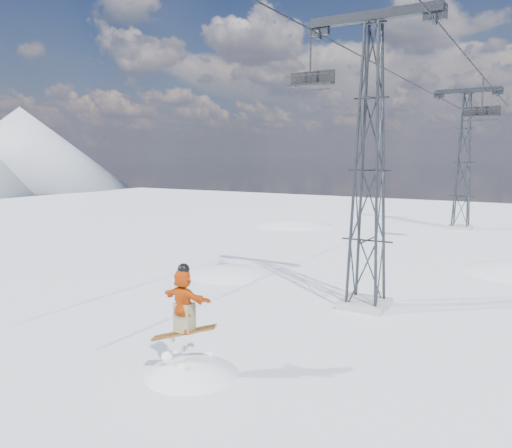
% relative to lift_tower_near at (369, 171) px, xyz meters
% --- Properties ---
extents(ground, '(120.00, 120.00, 0.00)m').
position_rel_lift_tower_near_xyz_m(ground, '(-0.80, -8.00, -5.47)').
color(ground, white).
rests_on(ground, ground).
extents(snow_terrain, '(39.00, 37.00, 22.00)m').
position_rel_lift_tower_near_xyz_m(snow_terrain, '(-5.57, 13.24, -15.06)').
color(snow_terrain, white).
rests_on(snow_terrain, ground).
extents(lift_tower_near, '(5.20, 1.80, 11.43)m').
position_rel_lift_tower_near_xyz_m(lift_tower_near, '(0.00, 0.00, 0.00)').
color(lift_tower_near, '#999999').
rests_on(lift_tower_near, ground).
extents(lift_tower_far, '(5.20, 1.80, 11.43)m').
position_rel_lift_tower_near_xyz_m(lift_tower_far, '(0.00, 25.00, 0.00)').
color(lift_tower_far, '#999999').
rests_on(lift_tower_far, ground).
extents(haul_cables, '(4.46, 51.00, 0.06)m').
position_rel_lift_tower_near_xyz_m(haul_cables, '(0.00, 11.50, 5.38)').
color(haul_cables, black).
rests_on(haul_cables, ground).
extents(snowboarder_jump, '(4.40, 4.40, 7.17)m').
position_rel_lift_tower_near_xyz_m(snowboarder_jump, '(-2.26, -8.47, -7.08)').
color(snowboarder_jump, white).
rests_on(snowboarder_jump, ground).
extents(lift_chair_near, '(1.86, 0.53, 2.31)m').
position_rel_lift_tower_near_xyz_m(lift_chair_near, '(-2.20, -0.73, 3.54)').
color(lift_chair_near, black).
rests_on(lift_chair_near, ground).
extents(lift_chair_mid, '(2.13, 0.61, 2.64)m').
position_rel_lift_tower_near_xyz_m(lift_chair_mid, '(2.20, 15.35, 3.27)').
color(lift_chair_mid, black).
rests_on(lift_chair_mid, ground).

